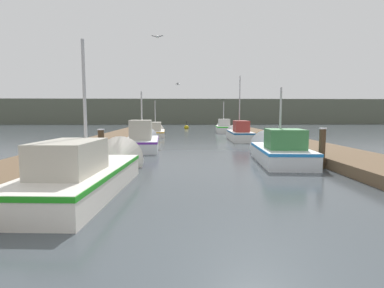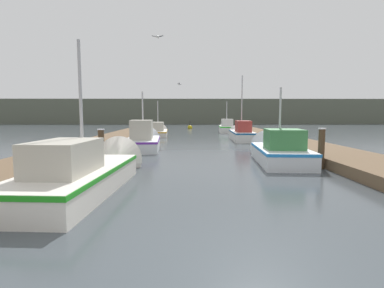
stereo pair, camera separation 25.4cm
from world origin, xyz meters
TOP-DOWN VIEW (x-y plane):
  - ground_plane at (0.00, 0.00)m, footprint 200.00×200.00m
  - dock_left at (-5.64, 16.00)m, footprint 2.72×40.00m
  - dock_right at (5.64, 16.00)m, footprint 2.72×40.00m
  - distant_shore_ridge at (0.00, 58.86)m, footprint 120.00×16.00m
  - fishing_boat_0 at (-3.18, 4.74)m, footprint 2.08×6.06m
  - fishing_boat_1 at (3.13, 8.92)m, footprint 2.11×5.01m
  - fishing_boat_2 at (-3.02, 13.52)m, footprint 2.05×5.43m
  - fishing_boat_3 at (3.37, 18.65)m, footprint 1.61×5.46m
  - fishing_boat_4 at (-3.21, 23.76)m, footprint 1.88×5.98m
  - fishing_boat_5 at (3.43, 27.50)m, footprint 1.67×4.66m
  - mooring_piling_0 at (-4.24, 9.53)m, footprint 0.29×0.29m
  - mooring_piling_1 at (4.13, 7.10)m, footprint 0.25×0.25m
  - channel_buoy at (-0.27, 34.87)m, footprint 0.59×0.59m
  - seagull_lead at (-1.96, 11.35)m, footprint 0.56×0.29m
  - seagull_1 at (-1.08, 15.95)m, footprint 0.28×0.55m

SIDE VIEW (x-z plane):
  - ground_plane at x=0.00m, z-range 0.00..0.00m
  - channel_buoy at x=-0.27m, z-range -0.38..0.71m
  - dock_left at x=-5.64m, z-range 0.00..0.37m
  - dock_right at x=5.64m, z-range 0.00..0.37m
  - fishing_boat_4 at x=-3.21m, z-range -1.43..2.14m
  - fishing_boat_0 at x=-3.18m, z-range -1.70..2.56m
  - fishing_boat_1 at x=3.13m, z-range -1.30..2.17m
  - fishing_boat_5 at x=3.43m, z-range -1.28..2.19m
  - fishing_boat_2 at x=-3.02m, z-range -1.35..2.28m
  - fishing_boat_3 at x=3.37m, z-range -2.00..2.97m
  - mooring_piling_0 at x=-4.24m, z-range 0.01..1.29m
  - mooring_piling_1 at x=4.13m, z-range 0.01..1.44m
  - distant_shore_ridge at x=0.00m, z-range 0.00..4.56m
  - seagull_1 at x=-1.08m, z-range 3.73..3.85m
  - seagull_lead at x=-1.96m, z-range 5.48..5.61m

